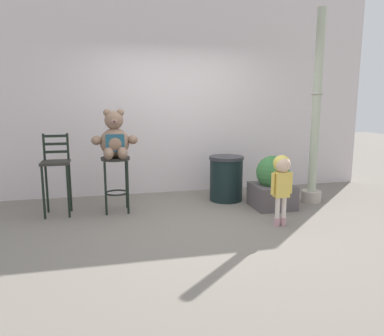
# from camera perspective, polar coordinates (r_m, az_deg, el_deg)

# --- Properties ---
(ground_plane) EXTENTS (24.00, 24.00, 0.00)m
(ground_plane) POSITION_cam_1_polar(r_m,az_deg,el_deg) (4.85, 1.26, -8.51)
(ground_plane) COLOR slate
(building_wall) EXTENTS (7.08, 0.30, 3.39)m
(building_wall) POSITION_cam_1_polar(r_m,az_deg,el_deg) (6.46, -3.03, 11.42)
(building_wall) COLOR silver
(building_wall) RESTS_ON ground_plane
(bar_stool_with_teddy) EXTENTS (0.40, 0.40, 0.79)m
(bar_stool_with_teddy) POSITION_cam_1_polar(r_m,az_deg,el_deg) (5.33, -11.66, -0.72)
(bar_stool_with_teddy) COLOR #282722
(bar_stool_with_teddy) RESTS_ON ground_plane
(teddy_bear) EXTENTS (0.63, 0.57, 0.67)m
(teddy_bear) POSITION_cam_1_polar(r_m,az_deg,el_deg) (5.23, -11.83, 4.28)
(teddy_bear) COLOR #866752
(teddy_bear) RESTS_ON bar_stool_with_teddy
(child_walking) EXTENTS (0.29, 0.23, 0.90)m
(child_walking) POSITION_cam_1_polar(r_m,az_deg,el_deg) (4.74, 13.68, -1.04)
(child_walking) COLOR #C48F98
(child_walking) RESTS_ON ground_plane
(trash_bin) EXTENTS (0.55, 0.55, 0.71)m
(trash_bin) POSITION_cam_1_polar(r_m,az_deg,el_deg) (5.89, 5.28, -1.57)
(trash_bin) COLOR black
(trash_bin) RESTS_ON ground_plane
(lamppost) EXTENTS (0.30, 0.30, 2.90)m
(lamppost) POSITION_cam_1_polar(r_m,az_deg,el_deg) (5.95, 18.45, 5.80)
(lamppost) COLOR #B1A496
(lamppost) RESTS_ON ground_plane
(bar_chair_empty) EXTENTS (0.37, 0.37, 1.12)m
(bar_chair_empty) POSITION_cam_1_polar(r_m,az_deg,el_deg) (5.39, -20.22, -0.03)
(bar_chair_empty) COLOR #282722
(bar_chair_empty) RESTS_ON ground_plane
(planter_with_shrub) EXTENTS (0.58, 0.58, 0.78)m
(planter_with_shrub) POSITION_cam_1_polar(r_m,az_deg,el_deg) (5.59, 12.29, -2.44)
(planter_with_shrub) COLOR #544C4E
(planter_with_shrub) RESTS_ON ground_plane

